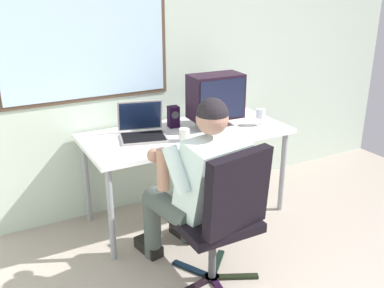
{
  "coord_description": "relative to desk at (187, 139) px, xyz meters",
  "views": [
    {
      "loc": [
        -1.32,
        -0.58,
        1.84
      ],
      "look_at": [
        0.0,
        1.86,
        0.8
      ],
      "focal_mm": 41.04,
      "sensor_mm": 36.0,
      "label": 1
    }
  ],
  "objects": [
    {
      "name": "desk_speaker",
      "position": [
        -0.04,
        0.15,
        0.14
      ],
      "size": [
        0.09,
        0.09,
        0.17
      ],
      "color": "black",
      "rests_on": "desk"
    },
    {
      "name": "wall_rear",
      "position": [
        -0.2,
        0.42,
        0.67
      ],
      "size": [
        5.34,
        0.08,
        2.66
      ],
      "color": "#B7C8B6",
      "rests_on": "ground"
    },
    {
      "name": "wine_glass",
      "position": [
        0.6,
        -0.14,
        0.15
      ],
      "size": [
        0.07,
        0.07,
        0.14
      ],
      "color": "silver",
      "rests_on": "desk"
    },
    {
      "name": "desk",
      "position": [
        0.0,
        0.0,
        0.0
      ],
      "size": [
        1.6,
        0.72,
        0.73
      ],
      "color": "gray",
      "rests_on": "ground"
    },
    {
      "name": "crt_monitor",
      "position": [
        0.26,
        -0.0,
        0.3
      ],
      "size": [
        0.43,
        0.25,
        0.42
      ],
      "color": "beige",
      "rests_on": "desk"
    },
    {
      "name": "coffee_mug",
      "position": [
        -0.11,
        -0.18,
        0.11
      ],
      "size": [
        0.08,
        0.08,
        0.09
      ],
      "color": "silver",
      "rests_on": "desk"
    },
    {
      "name": "office_chair",
      "position": [
        -0.23,
        -0.92,
        -0.13
      ],
      "size": [
        0.59,
        0.59,
        0.95
      ],
      "color": "black",
      "rests_on": "ground"
    },
    {
      "name": "person_seated",
      "position": [
        -0.27,
        -0.67,
        -0.04
      ],
      "size": [
        0.58,
        0.82,
        1.21
      ],
      "color": "#424B47",
      "rests_on": "ground"
    },
    {
      "name": "laptop",
      "position": [
        -0.34,
        0.07,
        0.13
      ],
      "size": [
        0.41,
        0.4,
        0.26
      ],
      "color": "gray",
      "rests_on": "desk"
    }
  ]
}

